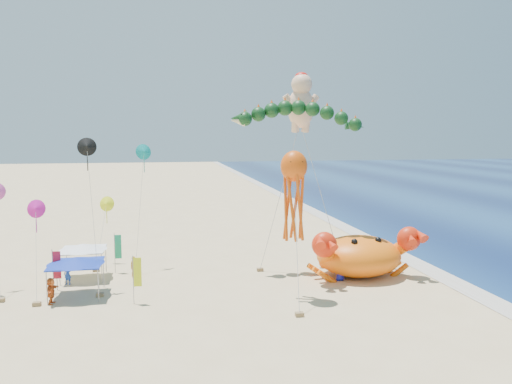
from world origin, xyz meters
The scene contains 11 objects.
ground centered at (0.00, 0.00, 0.00)m, with size 320.00×320.00×0.00m, color #D1B784.
foam_strip centered at (12.00, 0.00, 0.01)m, with size 320.00×320.00×0.00m, color silver.
crab_inflatable centered at (5.72, -0.13, 1.73)m, with size 8.94×6.10×3.92m.
dragon_kite centered at (1.40, 2.57, 12.11)m, with size 10.44×3.45×13.26m.
cherub_kite centered at (2.49, 5.28, 13.71)m, with size 4.18×4.05×16.07m.
octopus_kite centered at (-0.60, -3.90, 7.36)m, with size 1.78×4.61×9.88m.
canopy_blue centered at (-14.96, -0.94, 2.44)m, with size 3.75×3.75×2.71m.
canopy_white centered at (-15.10, 3.25, 2.44)m, with size 3.51×3.51×2.71m.
feather_flags centered at (-15.11, 0.25, 2.01)m, with size 10.26×7.81×3.20m.
beachgoers centered at (-8.04, -0.49, 0.86)m, with size 23.31×6.41×1.79m.
small_kites centered at (-15.32, 3.33, 6.72)m, with size 11.52×10.73×10.76m.
Camera 1 is at (-9.24, -35.53, 10.97)m, focal length 35.00 mm.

